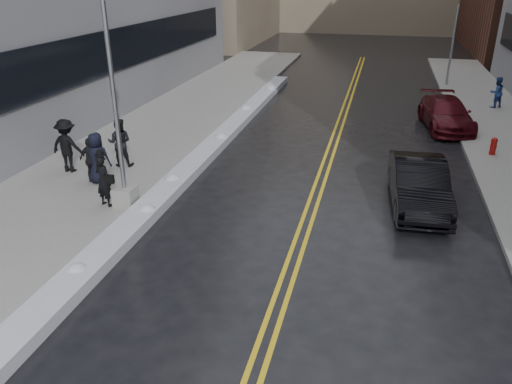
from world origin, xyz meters
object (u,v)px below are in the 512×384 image
Objects in this scene: traffic_signal at (454,33)px; car_black at (419,184)px; pedestrian_d at (92,160)px; pedestrian_east at (496,92)px; pedestrian_b at (120,142)px; pedestrian_fedora at (104,181)px; pedestrian_c at (97,158)px; lamppost at (118,134)px; car_maroon at (446,114)px; fire_hydrant at (494,145)px; pedestrian_e at (67,146)px.

traffic_signal is 19.85m from car_black.
pedestrian_east is (15.77, 14.83, 0.01)m from pedestrian_d.
pedestrian_fedora is at bearing 95.07° from pedestrian_b.
pedestrian_east reaches higher than car_black.
pedestrian_east is 14.54m from car_black.
pedestrian_c is at bearing 77.13° from pedestrian_b.
traffic_signal is 23.35m from pedestrian_b.
pedestrian_fedora is (-0.60, -0.19, -1.53)m from lamppost.
traffic_signal is 24.74m from pedestrian_c.
pedestrian_fedora is at bearing 137.37° from pedestrian_d.
traffic_signal is 1.22× the size of car_maroon.
fire_hydrant is 0.44× the size of pedestrian_east.
pedestrian_fedora is at bearing -168.56° from car_black.
car_maroon is at bearing -95.72° from traffic_signal.
pedestrian_east reaches higher than pedestrian_d.
traffic_signal is at bearing -124.98° from pedestrian_e.
fire_hydrant is at bearing 49.81° from pedestrian_east.
pedestrian_e reaches higher than car_black.
pedestrian_east reaches higher than car_maroon.
pedestrian_b is at bearing -161.14° from fire_hydrant.
pedestrian_d is (-13.81, -20.54, -2.44)m from traffic_signal.
traffic_signal is 25.53m from pedestrian_fedora.
lamppost is at bearing -118.21° from traffic_signal.
traffic_signal is 3.52× the size of pedestrian_fedora.
pedestrian_d is at bearing -155.44° from fire_hydrant.
lamppost reaches higher than pedestrian_fedora.
pedestrian_east is at bearing 49.82° from lamppost.
pedestrian_e is at bearing 147.46° from lamppost.
pedestrian_b is at bearing 172.36° from car_black.
pedestrian_c is (-1.16, 1.63, 0.07)m from pedestrian_fedora.
pedestrian_east is at bearing -71.13° from traffic_signal.
fire_hydrant is 8.42m from pedestrian_east.
lamppost is 4.68× the size of pedestrian_d.
traffic_signal is at bearing -101.24° from pedestrian_fedora.
car_black is (9.10, 2.51, -1.77)m from lamppost.
pedestrian_e is at bearing 177.37° from car_black.
pedestrian_c is (-1.76, 1.44, -1.46)m from lamppost.
lamppost reaches higher than car_maroon.
lamppost is 4.48× the size of pedestrian_fedora.
pedestrian_d is 11.16m from car_black.
pedestrian_fedora is 1.03× the size of pedestrian_east.
pedestrian_fedora is 0.93× the size of pedestrian_c.
pedestrian_fedora is at bearing 142.43° from pedestrian_e.
car_black reaches higher than fire_hydrant.
lamppost is at bearing 104.90° from pedestrian_b.
car_maroon is at bearing 110.48° from fire_hydrant.
pedestrian_fedora is at bearing -147.57° from fire_hydrant.
fire_hydrant is 14.93m from pedestrian_b.
pedestrian_c is 21.47m from pedestrian_east.
pedestrian_east is (15.51, 14.85, -0.09)m from pedestrian_c.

